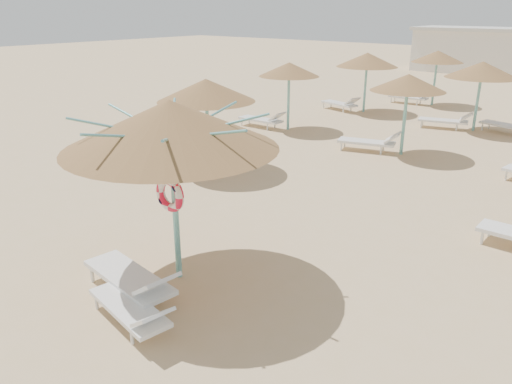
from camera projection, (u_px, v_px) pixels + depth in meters
The scene contains 6 objects.
ground at pixel (196, 279), 9.06m from camera, with size 120.00×120.00×0.00m, color tan.
main_palapa at pixel (170, 125), 8.19m from camera, with size 3.62×3.62×3.24m.
lounger_main_a at pixel (133, 278), 8.37m from camera, with size 2.21×0.89×0.78m.
lounger_main_b at pixel (133, 309), 7.61m from camera, with size 1.89×0.85×0.66m.
palapa_field at pixel (487, 88), 15.31m from camera, with size 19.67×17.67×2.72m.
service_hut at pixel (473, 50), 37.50m from camera, with size 8.40×4.40×3.25m.
Camera 1 is at (5.85, -5.48, 4.64)m, focal length 35.00 mm.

